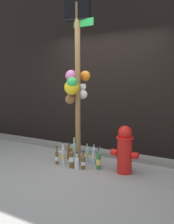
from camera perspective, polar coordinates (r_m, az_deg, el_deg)
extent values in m
plane|color=gray|center=(3.99, -4.06, -14.20)|extent=(14.00, 14.00, 0.00)
cube|color=black|center=(5.07, 5.30, 13.16)|extent=(10.00, 0.20, 3.95)
cube|color=slate|center=(4.77, 2.35, -9.98)|extent=(8.00, 0.12, 0.08)
cylinder|color=olive|center=(3.99, -2.29, 6.14)|extent=(0.09, 0.09, 2.76)
cube|color=#198C33|center=(4.04, -0.89, 21.09)|extent=(0.38, 0.05, 0.12)
cube|color=black|center=(4.16, -2.39, 24.06)|extent=(0.45, 0.14, 0.36)
sphere|color=#D66BB2|center=(4.05, -3.92, 8.90)|extent=(0.20, 0.20, 0.20)
sphere|color=orange|center=(4.12, -0.44, 8.88)|extent=(0.19, 0.19, 0.19)
sphere|color=green|center=(3.80, -3.71, 7.20)|extent=(0.18, 0.18, 0.18)
sphere|color=red|center=(4.14, -3.63, 6.86)|extent=(0.19, 0.19, 0.19)
sphere|color=yellow|center=(3.85, -3.78, 6.04)|extent=(0.25, 0.25, 0.25)
sphere|color=brown|center=(4.00, -4.20, 3.13)|extent=(0.16, 0.16, 0.16)
sphere|color=brown|center=(3.99, -4.22, 4.94)|extent=(0.12, 0.12, 0.12)
sphere|color=brown|center=(4.01, -4.69, 5.45)|extent=(0.05, 0.05, 0.05)
sphere|color=brown|center=(3.97, -3.76, 5.44)|extent=(0.05, 0.05, 0.05)
sphere|color=brown|center=(3.95, -4.62, 4.90)|extent=(0.04, 0.04, 0.04)
sphere|color=silver|center=(4.10, -1.07, 4.36)|extent=(0.17, 0.17, 0.17)
sphere|color=silver|center=(4.09, -1.07, 6.14)|extent=(0.12, 0.12, 0.12)
sphere|color=silver|center=(4.11, -1.54, 6.65)|extent=(0.05, 0.05, 0.05)
sphere|color=silver|center=(4.07, -0.60, 6.64)|extent=(0.05, 0.05, 0.05)
sphere|color=#9D9992|center=(4.05, -1.43, 6.13)|extent=(0.04, 0.04, 0.04)
cylinder|color=red|center=(3.86, 9.21, -10.54)|extent=(0.24, 0.24, 0.57)
cylinder|color=red|center=(3.78, 9.31, -6.19)|extent=(0.27, 0.27, 0.03)
sphere|color=red|center=(3.76, 9.33, -5.05)|extent=(0.23, 0.23, 0.23)
cylinder|color=red|center=(3.91, 6.80, -9.82)|extent=(0.11, 0.11, 0.11)
cylinder|color=red|center=(3.80, 11.72, -10.44)|extent=(0.11, 0.11, 0.11)
cylinder|color=#337038|center=(4.00, 2.89, -12.05)|extent=(0.08, 0.08, 0.27)
cone|color=#337038|center=(3.96, 2.90, -9.99)|extent=(0.08, 0.08, 0.03)
cylinder|color=#337038|center=(3.94, 2.91, -9.38)|extent=(0.03, 0.03, 0.06)
cylinder|color=#D8C64C|center=(4.01, 2.89, -12.15)|extent=(0.08, 0.08, 0.10)
cylinder|color=black|center=(3.93, 2.91, -8.90)|extent=(0.03, 0.03, 0.01)
cylinder|color=brown|center=(4.07, -3.81, -11.70)|extent=(0.08, 0.08, 0.27)
cone|color=brown|center=(4.03, -3.83, -9.66)|extent=(0.08, 0.08, 0.03)
cylinder|color=brown|center=(4.01, -3.84, -9.10)|extent=(0.04, 0.04, 0.05)
cylinder|color=silver|center=(4.07, -3.82, -11.50)|extent=(0.08, 0.08, 0.09)
cylinder|color=gold|center=(4.00, -3.84, -8.66)|extent=(0.04, 0.04, 0.01)
cylinder|color=#93CCE0|center=(4.30, 0.04, -10.73)|extent=(0.06, 0.06, 0.26)
cone|color=#93CCE0|center=(4.25, 0.04, -8.92)|extent=(0.06, 0.06, 0.02)
cylinder|color=#93CCE0|center=(4.24, 0.04, -8.38)|extent=(0.02, 0.02, 0.06)
cylinder|color=#D8C64C|center=(4.29, 0.04, -10.57)|extent=(0.06, 0.06, 0.08)
cylinder|color=gold|center=(4.23, 0.04, -7.91)|extent=(0.03, 0.03, 0.01)
cylinder|color=#93CCE0|center=(4.51, -3.16, -9.66)|extent=(0.07, 0.07, 0.29)
cone|color=#93CCE0|center=(4.47, -3.18, -7.72)|extent=(0.07, 0.07, 0.03)
cylinder|color=#93CCE0|center=(4.45, -3.18, -7.02)|extent=(0.03, 0.03, 0.08)
cylinder|color=gold|center=(4.44, -3.19, -6.42)|extent=(0.04, 0.04, 0.01)
cylinder|color=silver|center=(4.02, -2.52, -12.59)|extent=(0.07, 0.07, 0.18)
cone|color=silver|center=(3.99, -2.53, -11.15)|extent=(0.07, 0.07, 0.03)
cylinder|color=silver|center=(3.97, -2.53, -10.50)|extent=(0.04, 0.04, 0.07)
cylinder|color=black|center=(3.96, -2.54, -9.97)|extent=(0.04, 0.04, 0.01)
cylinder|color=brown|center=(4.01, -0.93, -12.41)|extent=(0.07, 0.07, 0.22)
cone|color=brown|center=(3.97, -0.93, -10.75)|extent=(0.07, 0.07, 0.03)
cylinder|color=brown|center=(3.96, -0.93, -10.16)|extent=(0.03, 0.03, 0.06)
cylinder|color=silver|center=(4.01, -0.93, -12.49)|extent=(0.07, 0.07, 0.06)
cylinder|color=black|center=(3.94, -0.93, -9.67)|extent=(0.03, 0.03, 0.01)
cylinder|color=silver|center=(4.24, -5.88, -10.77)|extent=(0.06, 0.06, 0.29)
cone|color=silver|center=(4.19, -5.91, -8.72)|extent=(0.06, 0.06, 0.02)
cylinder|color=silver|center=(4.18, -5.92, -8.10)|extent=(0.03, 0.03, 0.07)
cylinder|color=#D8C64C|center=(4.24, -5.88, -10.88)|extent=(0.06, 0.06, 0.10)
cylinder|color=black|center=(4.17, -5.93, -7.55)|extent=(0.03, 0.03, 0.01)
cylinder|color=#93CCE0|center=(4.10, 3.08, -11.64)|extent=(0.06, 0.06, 0.26)
cone|color=#93CCE0|center=(4.05, 3.09, -9.73)|extent=(0.06, 0.06, 0.02)
cylinder|color=#93CCE0|center=(4.04, 3.09, -9.09)|extent=(0.03, 0.03, 0.07)
cylinder|color=#D8C64C|center=(4.09, 3.08, -11.37)|extent=(0.06, 0.06, 0.09)
cylinder|color=black|center=(4.03, 3.10, -8.53)|extent=(0.03, 0.03, 0.01)
cylinder|color=brown|center=(4.53, -4.44, -10.09)|extent=(0.08, 0.08, 0.21)
cone|color=brown|center=(4.49, -4.46, -8.60)|extent=(0.08, 0.08, 0.03)
cylinder|color=brown|center=(4.48, -4.47, -7.97)|extent=(0.03, 0.03, 0.07)
cylinder|color=black|center=(4.47, -4.47, -7.46)|extent=(0.04, 0.04, 0.01)
cylinder|color=#B2DBEA|center=(4.22, 1.69, -10.96)|extent=(0.06, 0.06, 0.28)
cone|color=#B2DBEA|center=(4.17, 1.69, -8.98)|extent=(0.06, 0.06, 0.02)
cylinder|color=#B2DBEA|center=(4.16, 1.70, -8.40)|extent=(0.02, 0.02, 0.06)
cylinder|color=silver|center=(4.21, 1.69, -10.73)|extent=(0.06, 0.06, 0.11)
cylinder|color=black|center=(4.15, 1.70, -7.89)|extent=(0.03, 0.03, 0.01)
cylinder|color=brown|center=(4.27, -7.42, -11.23)|extent=(0.06, 0.06, 0.21)
cone|color=brown|center=(4.23, -7.45, -9.71)|extent=(0.06, 0.06, 0.02)
cylinder|color=brown|center=(4.22, -7.46, -9.00)|extent=(0.03, 0.03, 0.09)
cylinder|color=silver|center=(4.27, -7.42, -11.27)|extent=(0.06, 0.06, 0.08)
cylinder|color=black|center=(4.20, -7.48, -8.36)|extent=(0.03, 0.03, 0.01)
cube|color=tan|center=(5.00, -0.20, -9.58)|extent=(0.12, 0.15, 0.01)
cube|color=silver|center=(4.99, -6.49, -9.66)|extent=(0.10, 0.11, 0.01)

